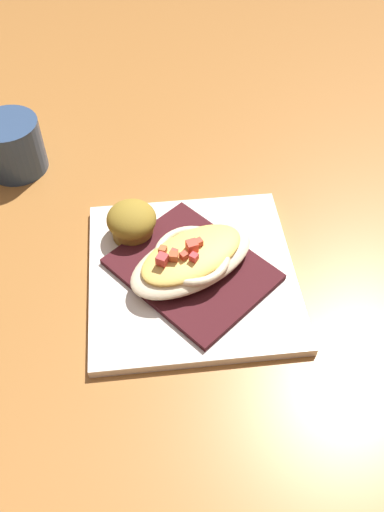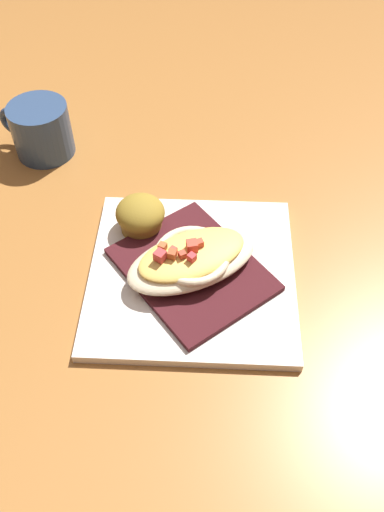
{
  "view_description": "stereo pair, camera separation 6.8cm",
  "coord_description": "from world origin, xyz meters",
  "px_view_note": "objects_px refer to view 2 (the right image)",
  "views": [
    {
      "loc": [
        -0.06,
        -0.43,
        0.56
      ],
      "look_at": [
        0.0,
        0.0,
        0.04
      ],
      "focal_mm": 38.19,
      "sensor_mm": 36.0,
      "label": 1
    },
    {
      "loc": [
        0.01,
        -0.44,
        0.56
      ],
      "look_at": [
        0.0,
        0.0,
        0.04
      ],
      "focal_mm": 38.19,
      "sensor_mm": 36.0,
      "label": 2
    }
  ],
  "objects_px": {
    "square_plate": "(192,274)",
    "coffee_mug": "(41,132)",
    "gratin_dish": "(192,258)",
    "muffin": "(140,215)"
  },
  "relations": [
    {
      "from": "square_plate",
      "to": "coffee_mug",
      "type": "xyz_separation_m",
      "value": [
        -0.24,
        0.26,
        0.03
      ]
    },
    {
      "from": "muffin",
      "to": "coffee_mug",
      "type": "distance_m",
      "value": 0.25
    },
    {
      "from": "square_plate",
      "to": "coffee_mug",
      "type": "distance_m",
      "value": 0.35
    },
    {
      "from": "coffee_mug",
      "to": "gratin_dish",
      "type": "bearing_deg",
      "value": -46.87
    },
    {
      "from": "coffee_mug",
      "to": "muffin",
      "type": "bearing_deg",
      "value": -46.9
    },
    {
      "from": "gratin_dish",
      "to": "muffin",
      "type": "xyz_separation_m",
      "value": [
        -0.07,
        0.07,
        -0.0
      ]
    },
    {
      "from": "gratin_dish",
      "to": "coffee_mug",
      "type": "distance_m",
      "value": 0.35
    },
    {
      "from": "gratin_dish",
      "to": "coffee_mug",
      "type": "bearing_deg",
      "value": 133.13
    },
    {
      "from": "square_plate",
      "to": "muffin",
      "type": "height_order",
      "value": "muffin"
    },
    {
      "from": "square_plate",
      "to": "gratin_dish",
      "type": "height_order",
      "value": "gratin_dish"
    }
  ]
}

